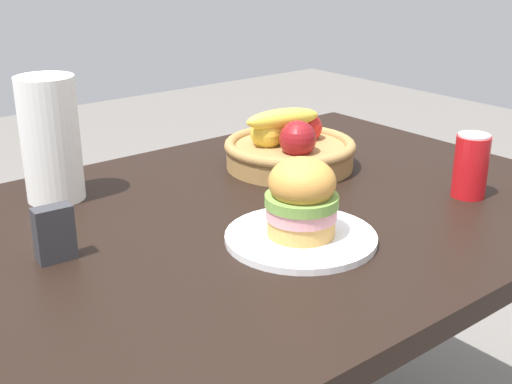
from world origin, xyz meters
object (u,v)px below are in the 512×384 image
plate (301,237)px  sandwich (302,198)px  paper_towel_roll (51,139)px  soda_can (471,166)px  napkin_holder (54,234)px  fruit_basket (289,148)px

plate → sandwich: 0.07m
paper_towel_roll → plate: bearing=-61.8°
soda_can → napkin_holder: soda_can is taller
fruit_basket → napkin_holder: size_ratio=3.22×
plate → napkin_holder: bearing=151.5°
sandwich → paper_towel_roll: (-0.24, 0.44, 0.04)m
sandwich → fruit_basket: sandwich is taller
soda_can → napkin_holder: size_ratio=1.40×
napkin_holder → paper_towel_roll: bearing=71.0°
soda_can → napkin_holder: 0.78m
fruit_basket → paper_towel_roll: paper_towel_roll is taller
fruit_basket → napkin_holder: bearing=-169.0°
plate → fruit_basket: (0.24, 0.30, 0.04)m
paper_towel_roll → napkin_holder: size_ratio=2.67×
plate → napkin_holder: (-0.35, 0.19, 0.04)m
paper_towel_roll → napkin_holder: 0.29m
plate → fruit_basket: size_ratio=0.88×
sandwich → fruit_basket: size_ratio=0.46×
soda_can → plate: bearing=172.5°
sandwich → fruit_basket: bearing=51.3°
plate → soda_can: (0.40, -0.05, 0.06)m
fruit_basket → paper_towel_roll: 0.51m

